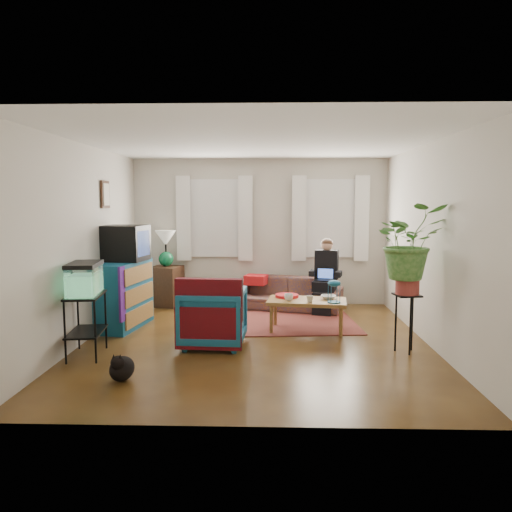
{
  "coord_description": "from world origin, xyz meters",
  "views": [
    {
      "loc": [
        0.21,
        -6.43,
        1.85
      ],
      "look_at": [
        0.0,
        0.4,
        1.1
      ],
      "focal_mm": 35.0,
      "sensor_mm": 36.0,
      "label": 1
    }
  ],
  "objects_px": {
    "sofa": "(286,288)",
    "side_table": "(167,286)",
    "coffee_table": "(307,315)",
    "plant_stand": "(406,323)",
    "armchair": "(213,314)",
    "aquarium_stand": "(86,325)",
    "dresser": "(122,294)"
  },
  "relations": [
    {
      "from": "sofa",
      "to": "aquarium_stand",
      "type": "xyz_separation_m",
      "value": [
        -2.47,
        -2.71,
        0.01
      ]
    },
    {
      "from": "dresser",
      "to": "aquarium_stand",
      "type": "bearing_deg",
      "value": -81.54
    },
    {
      "from": "side_table",
      "to": "armchair",
      "type": "bearing_deg",
      "value": -65.33
    },
    {
      "from": "dresser",
      "to": "armchair",
      "type": "bearing_deg",
      "value": -22.67
    },
    {
      "from": "coffee_table",
      "to": "plant_stand",
      "type": "distance_m",
      "value": 1.51
    },
    {
      "from": "aquarium_stand",
      "to": "coffee_table",
      "type": "distance_m",
      "value": 2.99
    },
    {
      "from": "sofa",
      "to": "plant_stand",
      "type": "bearing_deg",
      "value": -45.34
    },
    {
      "from": "side_table",
      "to": "coffee_table",
      "type": "bearing_deg",
      "value": -35.55
    },
    {
      "from": "side_table",
      "to": "coffee_table",
      "type": "distance_m",
      "value": 2.92
    },
    {
      "from": "side_table",
      "to": "plant_stand",
      "type": "bearing_deg",
      "value": -37.2
    },
    {
      "from": "side_table",
      "to": "armchair",
      "type": "distance_m",
      "value": 2.68
    },
    {
      "from": "side_table",
      "to": "coffee_table",
      "type": "relative_size",
      "value": 0.64
    },
    {
      "from": "aquarium_stand",
      "to": "plant_stand",
      "type": "bearing_deg",
      "value": -3.3
    },
    {
      "from": "sofa",
      "to": "side_table",
      "type": "height_order",
      "value": "sofa"
    },
    {
      "from": "dresser",
      "to": "aquarium_stand",
      "type": "relative_size",
      "value": 1.45
    },
    {
      "from": "aquarium_stand",
      "to": "armchair",
      "type": "distance_m",
      "value": 1.55
    },
    {
      "from": "plant_stand",
      "to": "aquarium_stand",
      "type": "bearing_deg",
      "value": -176.09
    },
    {
      "from": "aquarium_stand",
      "to": "coffee_table",
      "type": "xyz_separation_m",
      "value": [
        2.72,
        1.24,
        -0.15
      ]
    },
    {
      "from": "dresser",
      "to": "armchair",
      "type": "height_order",
      "value": "dresser"
    },
    {
      "from": "coffee_table",
      "to": "plant_stand",
      "type": "bearing_deg",
      "value": -33.03
    },
    {
      "from": "armchair",
      "to": "plant_stand",
      "type": "distance_m",
      "value": 2.41
    },
    {
      "from": "armchair",
      "to": "aquarium_stand",
      "type": "bearing_deg",
      "value": 21.77
    },
    {
      "from": "side_table",
      "to": "armchair",
      "type": "height_order",
      "value": "armchair"
    },
    {
      "from": "aquarium_stand",
      "to": "armchair",
      "type": "height_order",
      "value": "armchair"
    },
    {
      "from": "dresser",
      "to": "plant_stand",
      "type": "relative_size",
      "value": 1.5
    },
    {
      "from": "armchair",
      "to": "dresser",
      "type": "bearing_deg",
      "value": -28.37
    },
    {
      "from": "sofa",
      "to": "dresser",
      "type": "bearing_deg",
      "value": -136.92
    },
    {
      "from": "aquarium_stand",
      "to": "coffee_table",
      "type": "height_order",
      "value": "aquarium_stand"
    },
    {
      "from": "side_table",
      "to": "aquarium_stand",
      "type": "distance_m",
      "value": 2.95
    },
    {
      "from": "armchair",
      "to": "sofa",
      "type": "bearing_deg",
      "value": -111.16
    },
    {
      "from": "side_table",
      "to": "aquarium_stand",
      "type": "bearing_deg",
      "value": -96.81
    },
    {
      "from": "side_table",
      "to": "coffee_table",
      "type": "xyz_separation_m",
      "value": [
        2.37,
        -1.69,
        -0.12
      ]
    }
  ]
}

